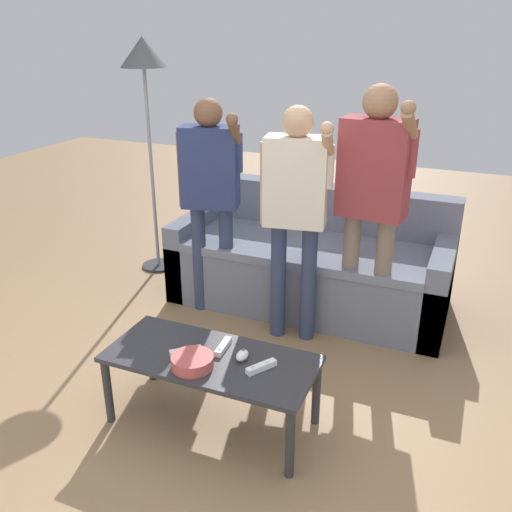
# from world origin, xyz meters

# --- Properties ---
(ground_plane) EXTENTS (12.00, 12.00, 0.00)m
(ground_plane) POSITION_xyz_m (0.00, 0.00, 0.00)
(ground_plane) COLOR #93704C
(couch) EXTENTS (1.98, 0.86, 0.82)m
(couch) POSITION_xyz_m (-0.07, 1.36, 0.30)
(couch) COLOR slate
(couch) RESTS_ON ground
(coffee_table) EXTENTS (1.07, 0.47, 0.40)m
(coffee_table) POSITION_xyz_m (-0.12, -0.18, 0.35)
(coffee_table) COLOR #2D2D33
(coffee_table) RESTS_ON ground
(snack_bowl) EXTENTS (0.21, 0.21, 0.06)m
(snack_bowl) POSITION_xyz_m (-0.16, -0.29, 0.43)
(snack_bowl) COLOR #B24C47
(snack_bowl) RESTS_ON coffee_table
(game_remote_nunchuk) EXTENTS (0.06, 0.09, 0.05)m
(game_remote_nunchuk) POSITION_xyz_m (0.04, -0.14, 0.42)
(game_remote_nunchuk) COLOR white
(game_remote_nunchuk) RESTS_ON coffee_table
(floor_lamp) EXTENTS (0.35, 0.35, 1.86)m
(floor_lamp) POSITION_xyz_m (-1.47, 1.45, 1.62)
(floor_lamp) COLOR #2D2D33
(floor_lamp) RESTS_ON ground
(player_left) EXTENTS (0.48, 0.30, 1.51)m
(player_left) POSITION_xyz_m (-0.68, 0.95, 0.95)
(player_left) COLOR #2D3856
(player_left) RESTS_ON ground
(player_center) EXTENTS (0.47, 0.30, 1.51)m
(player_center) POSITION_xyz_m (-0.03, 0.81, 0.95)
(player_center) COLOR #2D3856
(player_center) RESTS_ON ground
(player_right) EXTENTS (0.48, 0.37, 1.64)m
(player_right) POSITION_xyz_m (0.41, 0.97, 1.03)
(player_right) COLOR #756656
(player_right) RESTS_ON ground
(game_remote_wand_near) EXTENTS (0.12, 0.16, 0.03)m
(game_remote_wand_near) POSITION_xyz_m (0.16, -0.18, 0.42)
(game_remote_wand_near) COLOR white
(game_remote_wand_near) RESTS_ON coffee_table
(game_remote_wand_far) EXTENTS (0.05, 0.16, 0.03)m
(game_remote_wand_far) POSITION_xyz_m (-0.09, -0.09, 0.42)
(game_remote_wand_far) COLOR white
(game_remote_wand_far) RESTS_ON coffee_table
(game_remote_wand_spare) EXTENTS (0.15, 0.14, 0.03)m
(game_remote_wand_spare) POSITION_xyz_m (-0.25, -0.20, 0.42)
(game_remote_wand_spare) COLOR white
(game_remote_wand_spare) RESTS_ON coffee_table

